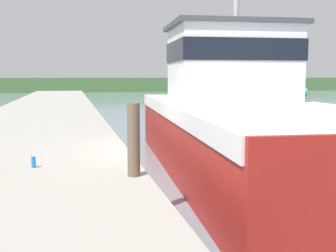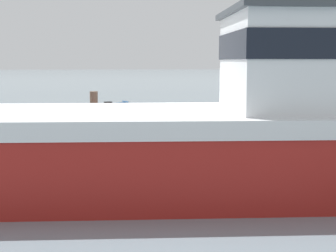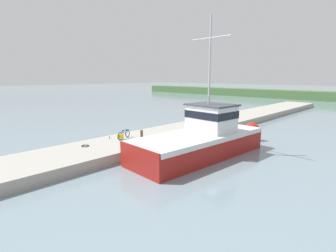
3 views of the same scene
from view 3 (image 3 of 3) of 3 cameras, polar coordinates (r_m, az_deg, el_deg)
name	(u,v)px [view 3 (image 3 of 3)]	position (r m, az deg, el deg)	size (l,w,h in m)	color
ground_plane	(178,153)	(19.89, 2.10, -5.88)	(320.00, 320.00, 0.00)	gray
dock_pier	(145,140)	(22.30, -5.00, -3.11)	(4.88, 80.00, 0.71)	#A39E93
fishing_boat_main	(204,138)	(19.29, 7.81, -2.56)	(4.60, 12.84, 9.84)	maroon
bicycle_touring	(123,135)	(21.36, -9.83, -1.99)	(0.77, 1.62, 0.70)	black
mooring_post	(142,138)	(19.03, -5.75, -2.63)	(0.20, 0.20, 1.18)	brown
hose_coil	(85,146)	(19.94, -17.58, -4.14)	(0.55, 0.55, 0.06)	black
water_bottle_on_curb	(138,139)	(21.01, -6.52, -2.74)	(0.07, 0.07, 0.20)	blue
water_bottle_by_bike	(110,137)	(21.85, -12.61, -2.42)	(0.08, 0.08, 0.19)	green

